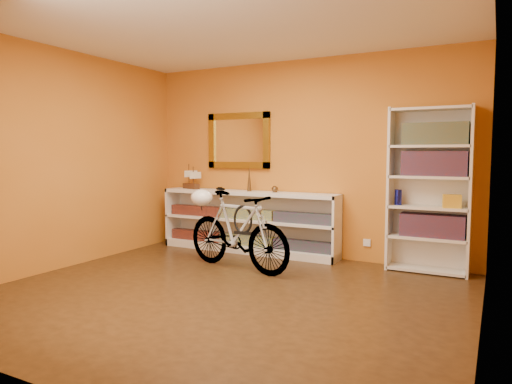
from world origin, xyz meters
The scene contains 24 objects.
floor centered at (0.00, 0.00, -0.01)m, with size 4.50×4.00×0.01m, color black.
ceiling centered at (0.00, 0.00, 2.60)m, with size 4.50×4.00×0.01m, color silver.
back_wall centered at (0.00, 2.00, 1.30)m, with size 4.50×0.01×2.60m, color #B6651B.
left_wall centered at (-2.25, 0.00, 1.30)m, with size 0.01×4.00×2.60m, color #B6651B.
right_wall centered at (2.25, 0.00, 1.30)m, with size 0.01×4.00×2.60m, color #B6651B.
gilt_mirror centered at (-0.95, 1.97, 1.55)m, with size 0.98×0.06×0.78m, color olive.
wall_socket centered at (0.90, 1.99, 0.25)m, with size 0.09×0.01×0.09m, color silver.
console_unit centered at (-0.72, 1.81, 0.42)m, with size 2.60×0.35×0.85m, color silver, non-canonical shape.
cd_row_lower centered at (-0.72, 1.79, 0.17)m, with size 2.50×0.13×0.14m, color black.
cd_row_upper centered at (-0.72, 1.79, 0.54)m, with size 2.50×0.13×0.14m, color navy.
model_ship centered at (-1.67, 1.81, 1.03)m, with size 0.31×0.11×0.36m, color #3B2010, non-canonical shape.
toy_car centered at (-1.16, 1.81, 0.85)m, with size 0.00×0.00×0.00m, color black.
bronze_ornament centered at (-0.69, 1.81, 1.03)m, with size 0.06×0.06×0.36m, color #4F361B.
decorative_orb centered at (-0.30, 1.81, 0.89)m, with size 0.09×0.09×0.09m, color #4F361B.
bookcase centered at (1.63, 1.84, 0.95)m, with size 0.90×0.30×1.90m, color silver, non-canonical shape.
book_row_a centered at (1.68, 1.84, 0.55)m, with size 0.70×0.22×0.26m, color maroon.
book_row_b centered at (1.68, 1.84, 1.25)m, with size 0.70×0.22×0.28m, color maroon.
book_row_c centered at (1.68, 1.84, 1.59)m, with size 0.70×0.22×0.25m, color #184D57.
travel_mug centered at (1.30, 1.82, 0.86)m, with size 0.08×0.08×0.18m, color navy.
red_tin centered at (1.43, 1.87, 1.55)m, with size 0.14×0.14×0.18m, color maroon.
yellow_bag centered at (1.88, 1.80, 0.84)m, with size 0.19×0.13×0.15m, color gold.
bicycle centered at (-0.36, 0.91, 0.46)m, with size 1.58×0.41×0.93m, color silver.
helmet centered at (-0.95, 1.04, 0.82)m, with size 0.28×0.27×0.21m, color white.
u_lock centered at (-0.27, 0.89, 0.60)m, with size 0.25×0.25×0.03m, color black.
Camera 1 is at (2.33, -3.71, 1.37)m, focal length 32.25 mm.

